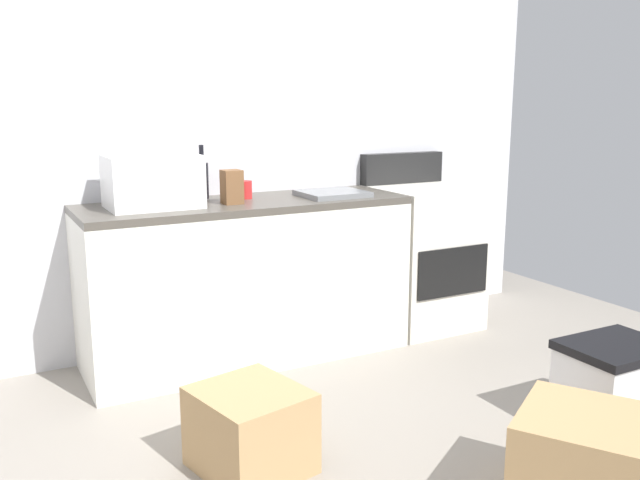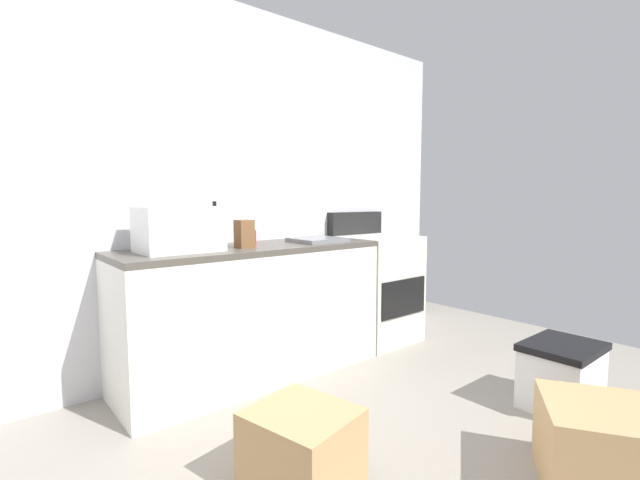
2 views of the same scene
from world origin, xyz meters
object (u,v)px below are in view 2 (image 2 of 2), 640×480
object	(u,v)px
microwave	(179,229)
coffee_mug	(250,237)
knife_block	(244,234)
cardboard_box_small	(302,449)
stove_oven	(376,286)
cardboard_box_large	(602,449)
wine_bottle	(215,229)
storage_bin	(562,375)

from	to	relation	value
microwave	coffee_mug	distance (m)	0.55
knife_block	cardboard_box_small	size ratio (longest dim) A/B	0.43
stove_oven	cardboard_box_large	distance (m)	2.11
coffee_mug	cardboard_box_small	xyz separation A→B (m)	(-0.49, -1.22, -0.78)
wine_bottle	cardboard_box_small	distance (m)	1.60
wine_bottle	cardboard_box_large	xyz separation A→B (m)	(0.67, -2.15, -0.83)
knife_block	cardboard_box_large	world-z (taller)	knife_block
stove_oven	knife_block	size ratio (longest dim) A/B	6.11
coffee_mug	storage_bin	size ratio (longest dim) A/B	0.22
coffee_mug	storage_bin	xyz separation A→B (m)	(1.11, -1.63, -0.76)
storage_bin	microwave	bearing A→B (deg)	136.81
wine_bottle	stove_oven	bearing A→B (deg)	-7.72
wine_bottle	knife_block	bearing A→B (deg)	-73.81
cardboard_box_large	stove_oven	bearing A→B (deg)	69.70
cardboard_box_large	knife_block	bearing A→B (deg)	107.51
cardboard_box_small	storage_bin	xyz separation A→B (m)	(1.60, -0.40, 0.03)
cardboard_box_small	coffee_mug	bearing A→B (deg)	68.32
coffee_mug	cardboard_box_large	size ratio (longest dim) A/B	0.22
microwave	cardboard_box_small	bearing A→B (deg)	-87.50
stove_oven	storage_bin	xyz separation A→B (m)	(-0.07, -1.55, -0.27)
cardboard_box_large	microwave	bearing A→B (deg)	117.01
knife_block	storage_bin	distance (m)	2.09
coffee_mug	storage_bin	world-z (taller)	coffee_mug
stove_oven	microwave	world-z (taller)	microwave
wine_bottle	storage_bin	bearing A→B (deg)	-52.74
knife_block	coffee_mug	bearing A→B (deg)	48.29
stove_oven	cardboard_box_small	size ratio (longest dim) A/B	2.63
wine_bottle	storage_bin	xyz separation A→B (m)	(1.32, -1.74, -0.82)
stove_oven	storage_bin	size ratio (longest dim) A/B	2.39
microwave	storage_bin	bearing A→B (deg)	-43.19
microwave	wine_bottle	size ratio (longest dim) A/B	1.53
wine_bottle	coffee_mug	size ratio (longest dim) A/B	3.00
cardboard_box_small	storage_bin	bearing A→B (deg)	-14.15
wine_bottle	coffee_mug	bearing A→B (deg)	-28.19
stove_oven	microwave	xyz separation A→B (m)	(-1.72, -0.00, 0.57)
storage_bin	coffee_mug	bearing A→B (deg)	124.39
stove_oven	coffee_mug	bearing A→B (deg)	176.28
stove_oven	cardboard_box_large	size ratio (longest dim) A/B	2.40
coffee_mug	cardboard_box_small	distance (m)	1.53
stove_oven	coffee_mug	xyz separation A→B (m)	(-1.19, 0.08, 0.48)
microwave	cardboard_box_small	distance (m)	1.44
cardboard_box_large	storage_bin	xyz separation A→B (m)	(0.65, 0.41, 0.01)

